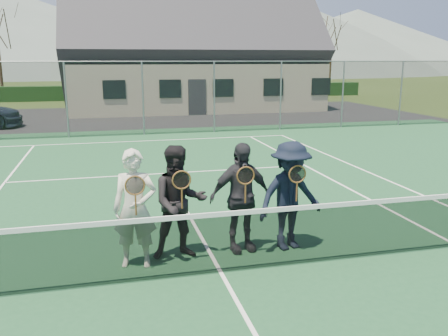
% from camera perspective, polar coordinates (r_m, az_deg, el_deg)
% --- Properties ---
extents(ground, '(220.00, 220.00, 0.00)m').
position_cam_1_polar(ground, '(26.50, -10.73, 6.05)').
color(ground, '#2E4117').
rests_on(ground, ground).
extents(court_surface, '(30.00, 30.00, 0.02)m').
position_cam_1_polar(court_surface, '(7.15, -0.38, -12.58)').
color(court_surface, '#1C4C2B').
rests_on(court_surface, ground).
extents(tarmac_carpark, '(40.00, 12.00, 0.01)m').
position_cam_1_polar(tarmac_carpark, '(26.57, -19.40, 5.57)').
color(tarmac_carpark, black).
rests_on(tarmac_carpark, ground).
extents(hedge_row, '(40.00, 1.20, 1.10)m').
position_cam_1_polar(hedge_row, '(38.39, -11.90, 8.91)').
color(hedge_row, black).
rests_on(hedge_row, ground).
extents(hill_centre, '(120.00, 120.00, 22.00)m').
position_cam_1_polar(hill_centre, '(103.83, -2.15, 17.35)').
color(hill_centre, '#506156').
rests_on(hill_centre, ground).
extents(hill_east, '(90.00, 90.00, 14.00)m').
position_cam_1_polar(hill_east, '(116.04, 15.61, 14.46)').
color(hill_east, '#57695E').
rests_on(hill_east, ground).
extents(court_markings, '(11.03, 23.83, 0.01)m').
position_cam_1_polar(court_markings, '(7.15, -0.38, -12.47)').
color(court_markings, white).
rests_on(court_markings, court_surface).
extents(tennis_net, '(11.68, 0.08, 1.10)m').
position_cam_1_polar(tennis_net, '(6.94, -0.38, -8.64)').
color(tennis_net, slate).
rests_on(tennis_net, ground).
extents(perimeter_fence, '(30.07, 0.07, 3.02)m').
position_cam_1_polar(perimeter_fence, '(19.89, -9.73, 8.27)').
color(perimeter_fence, slate).
rests_on(perimeter_fence, ground).
extents(clubhouse, '(15.60, 8.20, 7.70)m').
position_cam_1_polar(clubhouse, '(30.78, -3.84, 14.62)').
color(clubhouse, beige).
rests_on(clubhouse, ground).
extents(tree_c, '(3.20, 3.20, 7.77)m').
position_cam_1_polar(tree_c, '(39.52, -9.31, 16.74)').
color(tree_c, '#3A2815').
rests_on(tree_c, ground).
extents(tree_d, '(3.20, 3.20, 7.77)m').
position_cam_1_polar(tree_d, '(41.62, 5.15, 16.65)').
color(tree_d, '#3B2215').
rests_on(tree_d, ground).
extents(tree_e, '(3.20, 3.20, 7.77)m').
position_cam_1_polar(tree_e, '(43.94, 12.87, 16.19)').
color(tree_e, '#3B2515').
rests_on(tree_e, ground).
extents(player_a, '(0.73, 0.56, 1.80)m').
position_cam_1_polar(player_a, '(7.20, -10.66, -4.84)').
color(player_a, beige).
rests_on(player_a, court_surface).
extents(player_b, '(0.88, 0.68, 1.80)m').
position_cam_1_polar(player_b, '(7.41, -5.39, -4.15)').
color(player_b, black).
rests_on(player_b, court_surface).
extents(player_c, '(1.10, 0.58, 1.80)m').
position_cam_1_polar(player_c, '(7.65, 2.00, -3.56)').
color(player_c, '#27272C').
rests_on(player_c, court_surface).
extents(player_d, '(1.28, 0.91, 1.80)m').
position_cam_1_polar(player_d, '(7.80, 7.95, -3.34)').
color(player_d, black).
rests_on(player_d, court_surface).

